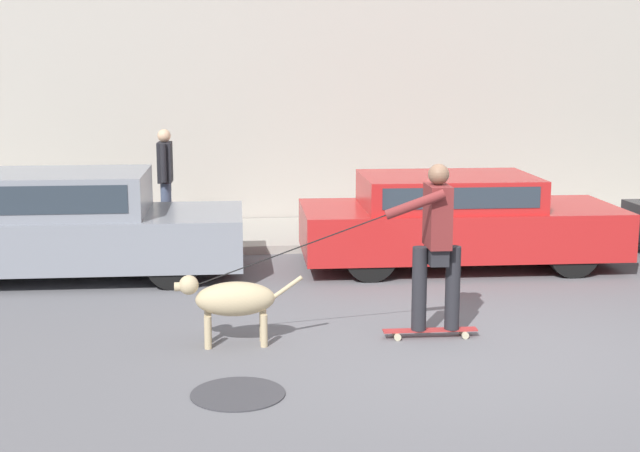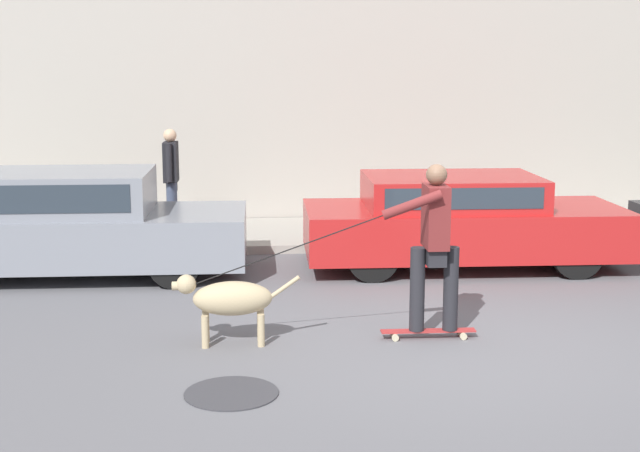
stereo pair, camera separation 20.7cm
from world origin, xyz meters
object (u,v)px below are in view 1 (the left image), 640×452
(pedestrian_with_bag, at_px, (166,177))
(parked_car_1, at_px, (456,221))
(skateboarder, at_px, (435,240))
(parked_car_0, at_px, (61,226))
(dog, at_px, (232,300))

(pedestrian_with_bag, bearing_deg, parked_car_1, -24.69)
(parked_car_1, bearing_deg, skateboarder, -107.22)
(parked_car_0, height_order, skateboarder, skateboarder)
(parked_car_0, height_order, parked_car_1, parked_car_0)
(skateboarder, distance_m, pedestrian_with_bag, 5.86)
(parked_car_1, bearing_deg, parked_car_0, -177.84)
(parked_car_1, height_order, skateboarder, skateboarder)
(parked_car_1, xyz_separation_m, pedestrian_with_bag, (-3.95, 2.03, 0.40))
(parked_car_0, distance_m, parked_car_1, 5.19)
(parked_car_0, xyz_separation_m, pedestrian_with_bag, (1.24, 2.03, 0.36))
(parked_car_0, xyz_separation_m, parked_car_1, (5.19, 0.00, -0.04))
(parked_car_0, distance_m, skateboarder, 5.14)
(parked_car_1, bearing_deg, pedestrian_with_bag, 155.03)
(parked_car_1, height_order, pedestrian_with_bag, pedestrian_with_bag)
(pedestrian_with_bag, bearing_deg, dog, -77.98)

